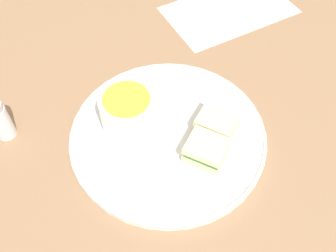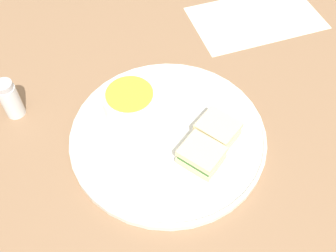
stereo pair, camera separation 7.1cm
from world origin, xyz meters
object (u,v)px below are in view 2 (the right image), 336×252
soup_bowl (131,106)px  sandwich_half_far (218,130)px  spoon (149,92)px  sandwich_half_near (201,155)px  salt_shaker (10,99)px

soup_bowl → sandwich_half_far: size_ratio=1.13×
soup_bowl → spoon: (0.05, -0.05, -0.03)m
soup_bowl → sandwich_half_near: (-0.14, -0.08, -0.02)m
spoon → sandwich_half_far: (-0.15, -0.08, 0.01)m
soup_bowl → salt_shaker: (0.12, 0.20, -0.01)m
spoon → salt_shaker: salt_shaker is taller
sandwich_half_near → soup_bowl: bearing=29.7°
spoon → soup_bowl: bearing=74.1°
sandwich_half_near → salt_shaker: (0.26, 0.28, 0.01)m
sandwich_half_near → sandwich_half_far: same height
soup_bowl → sandwich_half_far: (-0.10, -0.13, -0.02)m
spoon → sandwich_half_near: size_ratio=1.06×
sandwich_half_near → salt_shaker: size_ratio=1.06×
soup_bowl → sandwich_half_far: soup_bowl is taller
spoon → sandwich_half_far: sandwich_half_far is taller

